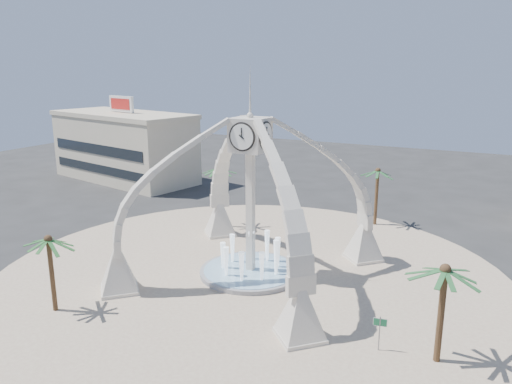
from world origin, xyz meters
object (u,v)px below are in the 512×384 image
at_px(palm_east, 445,271).
at_px(palm_west, 217,170).
at_px(palm_north, 378,172).
at_px(street_sign, 380,327).
at_px(fountain, 251,271).
at_px(clock_tower, 250,195).
at_px(palm_south, 48,240).

height_order(palm_east, palm_west, palm_west).
relative_size(palm_north, street_sign, 2.95).
xyz_separation_m(fountain, palm_north, (5.56, 17.06, 5.34)).
relative_size(clock_tower, fountain, 2.24).
distance_m(clock_tower, palm_south, 14.45).
height_order(palm_west, street_sign, palm_west).
bearing_deg(palm_west, palm_south, -90.82).
height_order(palm_north, street_sign, palm_north).
bearing_deg(clock_tower, palm_west, 132.92).
bearing_deg(palm_west, fountain, -47.08).
xyz_separation_m(clock_tower, fountain, (0.00, 0.00, -6.20)).
relative_size(palm_west, street_sign, 3.08).
distance_m(palm_north, palm_south, 31.84).
xyz_separation_m(clock_tower, palm_north, (5.56, 17.06, -0.87)).
bearing_deg(palm_south, palm_west, 89.18).
bearing_deg(palm_west, palm_east, -32.91).
bearing_deg(palm_east, palm_west, 147.09).
height_order(palm_east, street_sign, palm_east).
bearing_deg(palm_south, clock_tower, 52.00).
xyz_separation_m(fountain, street_sign, (11.63, -6.30, 1.26)).
distance_m(clock_tower, palm_east, 15.94).
xyz_separation_m(clock_tower, street_sign, (11.63, -6.30, -4.94)).
xyz_separation_m(palm_north, palm_south, (-14.41, -28.38, -0.62)).
distance_m(fountain, palm_west, 13.77).
distance_m(palm_east, palm_west, 27.79).
bearing_deg(street_sign, fountain, 141.51).
xyz_separation_m(palm_east, palm_north, (-9.21, 22.95, 0.21)).
bearing_deg(palm_north, palm_east, -68.13).
bearing_deg(palm_north, street_sign, -75.42).
relative_size(palm_north, palm_south, 1.12).
bearing_deg(palm_east, palm_south, -167.05).
bearing_deg(fountain, clock_tower, -90.00).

